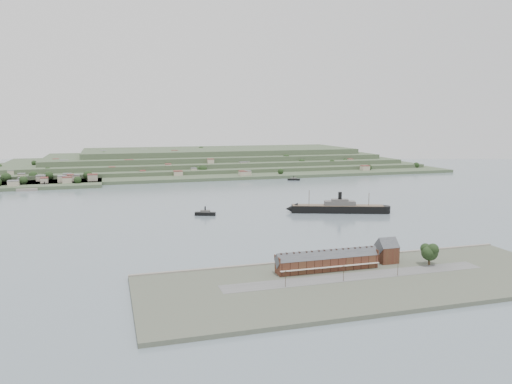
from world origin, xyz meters
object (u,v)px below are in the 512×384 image
object	(u,v)px
gabled_building	(387,251)
tugboat	(205,213)
steamship	(335,208)
fig_tree	(430,251)
terrace_row	(327,261)

from	to	relation	value
gabled_building	tugboat	world-z (taller)	gabled_building
steamship	fig_tree	xyz separation A→B (m)	(-21.71, -162.21, 5.53)
tugboat	fig_tree	size ratio (longest dim) A/B	1.44
terrace_row	tugboat	size ratio (longest dim) A/B	3.15
steamship	fig_tree	world-z (taller)	steamship
steamship	tugboat	distance (m)	111.37
terrace_row	fig_tree	xyz separation A→B (m)	(56.97, -7.75, 2.67)
terrace_row	steamship	distance (m)	173.37
gabled_building	steamship	size ratio (longest dim) A/B	0.16
terrace_row	steamship	size ratio (longest dim) A/B	0.64
terrace_row	gabled_building	distance (m)	37.74
terrace_row	tugboat	bearing A→B (deg)	100.05
fig_tree	gabled_building	bearing A→B (deg)	148.84
gabled_building	terrace_row	bearing A→B (deg)	-173.88
steamship	fig_tree	size ratio (longest dim) A/B	7.05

